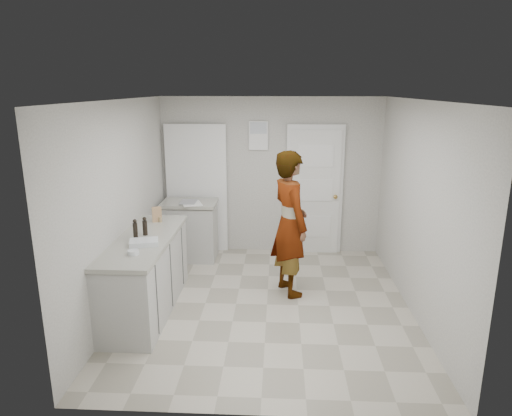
# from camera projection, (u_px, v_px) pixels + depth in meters

# --- Properties ---
(ground) EXTENTS (4.00, 4.00, 0.00)m
(ground) POSITION_uv_depth(u_px,v_px,m) (267.00, 304.00, 5.71)
(ground) COLOR gray
(ground) RESTS_ON ground
(room_shell) EXTENTS (4.00, 4.00, 4.00)m
(room_shell) POSITION_uv_depth(u_px,v_px,m) (260.00, 190.00, 7.34)
(room_shell) COLOR #A3A19A
(room_shell) RESTS_ON ground
(main_counter) EXTENTS (0.64, 1.96, 0.93)m
(main_counter) POSITION_uv_depth(u_px,v_px,m) (146.00, 277.00, 5.48)
(main_counter) COLOR beige
(main_counter) RESTS_ON ground
(side_counter) EXTENTS (0.84, 0.61, 0.93)m
(side_counter) POSITION_uv_depth(u_px,v_px,m) (190.00, 232.00, 7.16)
(side_counter) COLOR beige
(side_counter) RESTS_ON ground
(person) EXTENTS (0.69, 0.81, 1.89)m
(person) POSITION_uv_depth(u_px,v_px,m) (290.00, 224.00, 5.84)
(person) COLOR silver
(person) RESTS_ON ground
(cake_mix_box) EXTENTS (0.13, 0.09, 0.20)m
(cake_mix_box) POSITION_uv_depth(u_px,v_px,m) (157.00, 214.00, 5.96)
(cake_mix_box) COLOR #A98554
(cake_mix_box) RESTS_ON main_counter
(spice_jar) EXTENTS (0.05, 0.05, 0.07)m
(spice_jar) POSITION_uv_depth(u_px,v_px,m) (160.00, 219.00, 5.97)
(spice_jar) COLOR tan
(spice_jar) RESTS_ON main_counter
(oil_cruet_a) EXTENTS (0.06, 0.06, 0.23)m
(oil_cruet_a) POSITION_uv_depth(u_px,v_px,m) (145.00, 226.00, 5.42)
(oil_cruet_a) COLOR black
(oil_cruet_a) RESTS_ON main_counter
(oil_cruet_b) EXTENTS (0.05, 0.05, 0.24)m
(oil_cruet_b) POSITION_uv_depth(u_px,v_px,m) (135.00, 230.00, 5.27)
(oil_cruet_b) COLOR black
(oil_cruet_b) RESTS_ON main_counter
(baking_dish) EXTENTS (0.36, 0.30, 0.06)m
(baking_dish) POSITION_uv_depth(u_px,v_px,m) (144.00, 243.00, 5.11)
(baking_dish) COLOR silver
(baking_dish) RESTS_ON main_counter
(egg_bowl) EXTENTS (0.12, 0.12, 0.05)m
(egg_bowl) POSITION_uv_depth(u_px,v_px,m) (133.00, 252.00, 4.81)
(egg_bowl) COLOR silver
(egg_bowl) RESTS_ON main_counter
(papers) EXTENTS (0.39, 0.43, 0.01)m
(papers) POSITION_uv_depth(u_px,v_px,m) (192.00, 203.00, 6.91)
(papers) COLOR white
(papers) RESTS_ON side_counter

